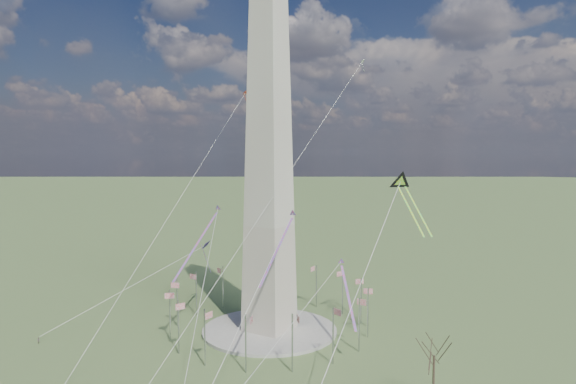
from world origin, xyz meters
The scene contains 13 objects.
ground centered at (0.00, 0.00, 0.00)m, with size 2000.00×2000.00×0.00m, color #4A6532.
plaza centered at (0.00, 0.00, 0.40)m, with size 36.00×36.00×0.80m, color #A6A298.
washington_monument centered at (0.00, 0.00, 47.95)m, with size 15.56×15.56×100.00m.
flagpole_ring centered at (0.00, 0.00, 7.27)m, with size 54.40×54.40×13.00m.
tree_near centered at (49.13, -17.87, 10.82)m, with size 8.67×8.67×15.17m.
person_west centered at (-44.69, -37.77, 0.74)m, with size 0.72×0.56×1.48m, color gray.
kite_delta_black centered at (31.73, 12.56, 39.68)m, with size 14.88×15.46×14.38m.
kite_diamond_purple centered at (-27.44, 6.27, 18.89)m, with size 1.81×3.28×10.24m.
kite_streamer_left centered at (14.25, -16.08, 28.82)m, with size 5.09×19.91×13.78m.
kite_streamer_mid centered at (-15.76, -7.76, 26.81)m, with size 6.49×23.94×16.62m.
kite_streamer_right centered at (21.44, 2.16, 14.98)m, with size 12.21×15.83×12.97m.
kite_small_red centered at (-33.66, 35.13, 68.31)m, with size 1.35×2.19×4.98m.
kite_small_white centered at (5.90, 46.06, 77.18)m, with size 1.13×1.80×4.07m.
Camera 1 is at (75.15, -111.26, 48.01)m, focal length 32.00 mm.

